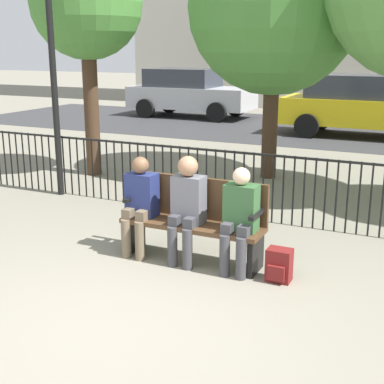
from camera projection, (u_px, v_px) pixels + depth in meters
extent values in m
plane|color=gray|center=(107.00, 330.00, 4.52)|extent=(80.00, 80.00, 0.00)
cube|color=#4C331E|center=(192.00, 225.00, 5.88)|extent=(1.60, 0.45, 0.05)
cube|color=#4C331E|center=(199.00, 198.00, 5.98)|extent=(1.60, 0.05, 0.47)
cube|color=black|center=(135.00, 234.00, 6.24)|extent=(0.06, 0.38, 0.40)
cube|color=black|center=(256.00, 255.00, 5.63)|extent=(0.06, 0.38, 0.40)
cube|color=black|center=(134.00, 197.00, 6.13)|extent=(0.06, 0.38, 0.04)
cube|color=black|center=(257.00, 214.00, 5.51)|extent=(0.06, 0.38, 0.04)
cylinder|color=brown|center=(126.00, 239.00, 6.03)|extent=(0.11, 0.11, 0.45)
cylinder|color=brown|center=(140.00, 241.00, 5.96)|extent=(0.11, 0.11, 0.45)
cube|color=brown|center=(130.00, 213.00, 6.05)|extent=(0.11, 0.20, 0.12)
cube|color=brown|center=(144.00, 215.00, 5.98)|extent=(0.11, 0.20, 0.12)
cube|color=navy|center=(142.00, 195.00, 6.07)|extent=(0.34, 0.22, 0.49)
sphere|color=brown|center=(140.00, 165.00, 5.96)|extent=(0.19, 0.19, 0.19)
cylinder|color=#3D3D42|center=(172.00, 247.00, 5.79)|extent=(0.11, 0.11, 0.45)
cylinder|color=#3D3D42|center=(187.00, 249.00, 5.72)|extent=(0.11, 0.11, 0.45)
cube|color=#3D3D42|center=(176.00, 220.00, 5.81)|extent=(0.11, 0.20, 0.12)
cube|color=#3D3D42|center=(191.00, 222.00, 5.73)|extent=(0.11, 0.20, 0.12)
cube|color=slate|center=(189.00, 199.00, 5.82)|extent=(0.34, 0.22, 0.52)
sphere|color=#A37556|center=(188.00, 166.00, 5.70)|extent=(0.22, 0.22, 0.22)
cylinder|color=#3D3D42|center=(225.00, 256.00, 5.54)|extent=(0.11, 0.11, 0.45)
cylinder|color=#3D3D42|center=(241.00, 259.00, 5.46)|extent=(0.11, 0.11, 0.45)
cube|color=#3D3D42|center=(229.00, 228.00, 5.55)|extent=(0.11, 0.20, 0.12)
cube|color=#3D3D42|center=(245.00, 230.00, 5.48)|extent=(0.11, 0.20, 0.12)
cube|color=#335B33|center=(241.00, 208.00, 5.57)|extent=(0.34, 0.22, 0.50)
sphere|color=beige|center=(241.00, 176.00, 5.46)|extent=(0.18, 0.18, 0.18)
cube|color=maroon|center=(279.00, 265.00, 5.44)|extent=(0.25, 0.18, 0.34)
cube|color=maroon|center=(276.00, 274.00, 5.36)|extent=(0.17, 0.04, 0.15)
cylinder|color=black|center=(5.00, 158.00, 9.15)|extent=(0.02, 0.02, 0.95)
cylinder|color=black|center=(11.00, 159.00, 9.09)|extent=(0.02, 0.02, 0.95)
cylinder|color=black|center=(17.00, 160.00, 9.03)|extent=(0.02, 0.02, 0.95)
cylinder|color=black|center=(24.00, 160.00, 8.97)|extent=(0.02, 0.02, 0.95)
cylinder|color=black|center=(30.00, 161.00, 8.91)|extent=(0.02, 0.02, 0.95)
cylinder|color=black|center=(37.00, 162.00, 8.86)|extent=(0.02, 0.02, 0.95)
cylinder|color=black|center=(43.00, 163.00, 8.80)|extent=(0.02, 0.02, 0.95)
cylinder|color=black|center=(50.00, 163.00, 8.74)|extent=(0.02, 0.02, 0.95)
cylinder|color=black|center=(57.00, 164.00, 8.68)|extent=(0.02, 0.02, 0.95)
cylinder|color=black|center=(64.00, 165.00, 8.62)|extent=(0.02, 0.02, 0.95)
cylinder|color=black|center=(71.00, 166.00, 8.57)|extent=(0.02, 0.02, 0.95)
cylinder|color=black|center=(78.00, 167.00, 8.51)|extent=(0.02, 0.02, 0.95)
cylinder|color=black|center=(85.00, 167.00, 8.45)|extent=(0.02, 0.02, 0.95)
cylinder|color=black|center=(92.00, 168.00, 8.39)|extent=(0.02, 0.02, 0.95)
cylinder|color=black|center=(100.00, 169.00, 8.33)|extent=(0.02, 0.02, 0.95)
cylinder|color=black|center=(107.00, 170.00, 8.28)|extent=(0.02, 0.02, 0.95)
cylinder|color=black|center=(115.00, 171.00, 8.22)|extent=(0.02, 0.02, 0.95)
cylinder|color=black|center=(123.00, 172.00, 8.16)|extent=(0.02, 0.02, 0.95)
cylinder|color=black|center=(130.00, 173.00, 8.10)|extent=(0.02, 0.02, 0.95)
cylinder|color=black|center=(138.00, 174.00, 8.04)|extent=(0.02, 0.02, 0.95)
cylinder|color=black|center=(146.00, 174.00, 7.99)|extent=(0.02, 0.02, 0.95)
cylinder|color=black|center=(155.00, 175.00, 7.93)|extent=(0.02, 0.02, 0.95)
cylinder|color=black|center=(163.00, 176.00, 7.87)|extent=(0.02, 0.02, 0.95)
cylinder|color=black|center=(171.00, 177.00, 7.81)|extent=(0.02, 0.02, 0.95)
cylinder|color=black|center=(180.00, 178.00, 7.75)|extent=(0.02, 0.02, 0.95)
cylinder|color=black|center=(189.00, 179.00, 7.70)|extent=(0.02, 0.02, 0.95)
cylinder|color=black|center=(197.00, 180.00, 7.64)|extent=(0.02, 0.02, 0.95)
cylinder|color=black|center=(206.00, 181.00, 7.58)|extent=(0.02, 0.02, 0.95)
cylinder|color=black|center=(215.00, 182.00, 7.52)|extent=(0.02, 0.02, 0.95)
cylinder|color=black|center=(225.00, 183.00, 7.46)|extent=(0.02, 0.02, 0.95)
cylinder|color=black|center=(234.00, 184.00, 7.41)|extent=(0.02, 0.02, 0.95)
cylinder|color=black|center=(243.00, 186.00, 7.35)|extent=(0.02, 0.02, 0.95)
cylinder|color=black|center=(253.00, 187.00, 7.29)|extent=(0.02, 0.02, 0.95)
cylinder|color=black|center=(263.00, 188.00, 7.23)|extent=(0.02, 0.02, 0.95)
cylinder|color=black|center=(273.00, 189.00, 7.17)|extent=(0.02, 0.02, 0.95)
cylinder|color=black|center=(283.00, 190.00, 7.12)|extent=(0.02, 0.02, 0.95)
cylinder|color=black|center=(293.00, 191.00, 7.06)|extent=(0.02, 0.02, 0.95)
cylinder|color=black|center=(304.00, 192.00, 7.00)|extent=(0.02, 0.02, 0.95)
cylinder|color=black|center=(314.00, 194.00, 6.94)|extent=(0.02, 0.02, 0.95)
cylinder|color=black|center=(325.00, 195.00, 6.88)|extent=(0.02, 0.02, 0.95)
cylinder|color=black|center=(336.00, 196.00, 6.83)|extent=(0.02, 0.02, 0.95)
cylinder|color=black|center=(347.00, 197.00, 6.77)|extent=(0.02, 0.02, 0.95)
cylinder|color=black|center=(359.00, 199.00, 6.71)|extent=(0.02, 0.02, 0.95)
cylinder|color=black|center=(370.00, 200.00, 6.65)|extent=(0.02, 0.02, 0.95)
cylinder|color=black|center=(382.00, 201.00, 6.59)|extent=(0.02, 0.02, 0.95)
cube|color=black|center=(246.00, 153.00, 7.22)|extent=(9.00, 0.03, 0.03)
cylinder|color=#422D1E|center=(91.00, 107.00, 9.74)|extent=(0.27, 0.27, 2.53)
sphere|color=#478438|center=(86.00, 2.00, 9.27)|extent=(1.96, 1.96, 1.96)
cylinder|color=#422D1E|center=(270.00, 119.00, 9.58)|extent=(0.27, 0.27, 2.16)
sphere|color=#478438|center=(274.00, 7.00, 9.08)|extent=(2.97, 2.97, 2.97)
cylinder|color=black|center=(53.00, 75.00, 8.20)|extent=(0.10, 0.10, 3.79)
cube|color=#333335|center=(350.00, 132.00, 14.98)|extent=(24.00, 6.00, 0.01)
cube|color=#B7B7BC|center=(191.00, 97.00, 18.12)|extent=(4.20, 1.70, 0.70)
cube|color=#2D333D|center=(183.00, 78.00, 18.08)|extent=(2.31, 1.56, 0.60)
cylinder|color=black|center=(217.00, 112.00, 16.91)|extent=(0.64, 0.20, 0.64)
cylinder|color=black|center=(236.00, 107.00, 18.43)|extent=(0.64, 0.20, 0.64)
cylinder|color=black|center=(145.00, 108.00, 17.99)|extent=(0.64, 0.20, 0.64)
cylinder|color=black|center=(169.00, 104.00, 19.51)|extent=(0.64, 0.20, 0.64)
cube|color=yellow|center=(364.00, 112.00, 14.13)|extent=(4.20, 1.70, 0.70)
cube|color=#2D333D|center=(354.00, 86.00, 14.09)|extent=(2.31, 1.56, 0.60)
cylinder|color=black|center=(307.00, 126.00, 14.00)|extent=(0.64, 0.20, 0.64)
cylinder|color=black|center=(321.00, 118.00, 15.52)|extent=(0.64, 0.20, 0.64)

